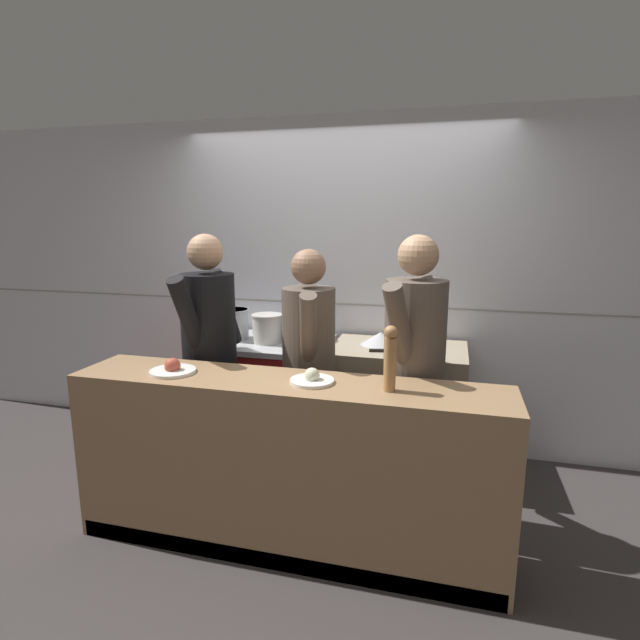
{
  "coord_description": "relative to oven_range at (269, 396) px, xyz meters",
  "views": [
    {
      "loc": [
        0.85,
        -2.58,
        1.82
      ],
      "look_at": [
        0.01,
        0.6,
        1.15
      ],
      "focal_mm": 28.0,
      "sensor_mm": 36.0,
      "label": 1
    }
  ],
  "objects": [
    {
      "name": "pass_counter",
      "position": [
        0.51,
        -1.08,
        0.03
      ],
      "size": [
        2.37,
        0.45,
        0.98
      ],
      "color": "#93704C",
      "rests_on": "ground_plane"
    },
    {
      "name": "oven_range",
      "position": [
        0.0,
        0.0,
        0.0
      ],
      "size": [
        0.94,
        0.71,
        0.91
      ],
      "color": "maroon",
      "rests_on": "ground_plane"
    },
    {
      "name": "sauce_pot",
      "position": [
        0.02,
        -0.05,
        0.56
      ],
      "size": [
        0.23,
        0.23,
        0.21
      ],
      "color": "beige",
      "rests_on": "oven_range"
    },
    {
      "name": "chef_sous",
      "position": [
        0.49,
        -0.56,
        0.46
      ],
      "size": [
        0.41,
        0.71,
        1.64
      ],
      "rotation": [
        0.0,
        0.0,
        0.28
      ],
      "color": "black",
      "rests_on": "ground_plane"
    },
    {
      "name": "chef_line",
      "position": [
        1.15,
        -0.65,
        0.51
      ],
      "size": [
        0.45,
        0.75,
        1.74
      ],
      "rotation": [
        0.0,
        0.0,
        -0.32
      ],
      "color": "black",
      "rests_on": "ground_plane"
    },
    {
      "name": "wall_back_tiled",
      "position": [
        0.49,
        0.4,
        0.85
      ],
      "size": [
        8.0,
        0.06,
        2.6
      ],
      "color": "silver",
      "rests_on": "ground_plane"
    },
    {
      "name": "mixing_bowl_steel",
      "position": [
        0.86,
        0.05,
        0.51
      ],
      "size": [
        0.29,
        0.29,
        0.09
      ],
      "color": "#B7BABF",
      "rests_on": "prep_counter"
    },
    {
      "name": "plated_dish_appetiser",
      "position": [
        0.66,
        -1.08,
        0.54
      ],
      "size": [
        0.23,
        0.23,
        0.08
      ],
      "color": "white",
      "rests_on": "pass_counter"
    },
    {
      "name": "chef_head_cook",
      "position": [
        -0.17,
        -0.61,
        0.51
      ],
      "size": [
        0.38,
        0.76,
        1.73
      ],
      "rotation": [
        0.0,
        0.0,
        -0.09
      ],
      "color": "black",
      "rests_on": "ground_plane"
    },
    {
      "name": "prep_counter",
      "position": [
        0.99,
        -0.0,
        0.0
      ],
      "size": [
        0.96,
        0.65,
        0.92
      ],
      "color": "gray",
      "rests_on": "ground_plane"
    },
    {
      "name": "stock_pot",
      "position": [
        -0.27,
        -0.01,
        0.57
      ],
      "size": [
        0.24,
        0.24,
        0.23
      ],
      "color": "#B7BABF",
      "rests_on": "oven_range"
    },
    {
      "name": "braising_pot",
      "position": [
        0.28,
        0.05,
        0.55
      ],
      "size": [
        0.27,
        0.27,
        0.18
      ],
      "color": "#2D2D33",
      "rests_on": "oven_range"
    },
    {
      "name": "chefs_knife",
      "position": [
        0.96,
        -0.15,
        0.47
      ],
      "size": [
        0.36,
        0.1,
        0.02
      ],
      "color": "#B7BABF",
      "rests_on": "prep_counter"
    },
    {
      "name": "ground_plane",
      "position": [
        0.49,
        -0.9,
        -0.45
      ],
      "size": [
        14.0,
        14.0,
        0.0
      ],
      "primitive_type": "plane",
      "color": "#383333"
    },
    {
      "name": "pepper_mill",
      "position": [
        1.06,
        -1.1,
        0.7
      ],
      "size": [
        0.07,
        0.07,
        0.33
      ],
      "color": "#AD7A47",
      "rests_on": "pass_counter"
    },
    {
      "name": "plated_dish_main",
      "position": [
        -0.14,
        -1.11,
        0.54
      ],
      "size": [
        0.25,
        0.25,
        0.09
      ],
      "color": "white",
      "rests_on": "pass_counter"
    }
  ]
}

